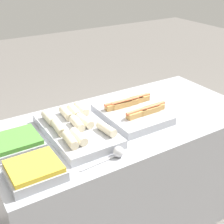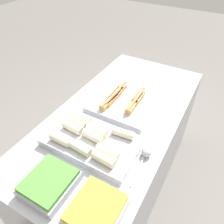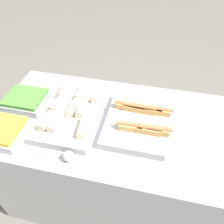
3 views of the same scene
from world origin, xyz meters
The scene contains 7 objects.
ground_plane centered at (0.00, 0.00, 0.00)m, with size 12.00×12.00×0.00m, color slate.
counter centered at (0.00, 0.00, 0.43)m, with size 1.68×0.81×0.86m.
tray_hotdogs centered at (0.07, 0.00, 0.90)m, with size 0.38×0.44×0.10m.
tray_wraps centered at (-0.33, 0.00, 0.90)m, with size 0.33×0.56×0.10m.
tray_side_front centered at (-0.67, -0.24, 0.90)m, with size 0.25×0.23×0.07m.
tray_side_back centered at (-0.67, 0.03, 0.90)m, with size 0.25×0.23×0.07m.
serving_spoon_near centered at (-0.25, -0.32, 0.89)m, with size 0.26×0.06×0.06m.
Camera 2 is at (-1.03, -0.53, 1.87)m, focal length 35.00 mm.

